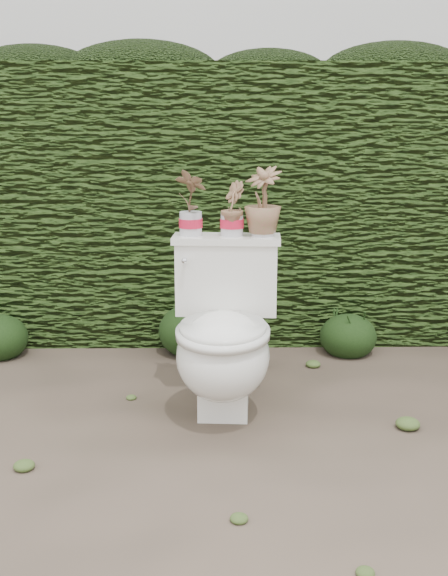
{
  "coord_description": "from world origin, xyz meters",
  "views": [
    {
      "loc": [
        -0.29,
        -2.89,
        1.33
      ],
      "look_at": [
        -0.24,
        0.32,
        0.55
      ],
      "focal_mm": 45.0,
      "sensor_mm": 36.0,
      "label": 1
    }
  ],
  "objects_px": {
    "toilet": "(224,338)",
    "potted_plant_left": "(190,204)",
    "potted_plant_center": "(232,210)",
    "potted_plant_right": "(263,203)"
  },
  "relations": [
    {
      "from": "potted_plant_left",
      "to": "potted_plant_right",
      "type": "relative_size",
      "value": 0.96
    },
    {
      "from": "potted_plant_center",
      "to": "potted_plant_left",
      "type": "bearing_deg",
      "value": 84.06
    },
    {
      "from": "potted_plant_center",
      "to": "potted_plant_right",
      "type": "relative_size",
      "value": 0.78
    },
    {
      "from": "potted_plant_left",
      "to": "toilet",
      "type": "bearing_deg",
      "value": 155.48
    },
    {
      "from": "potted_plant_left",
      "to": "potted_plant_right",
      "type": "height_order",
      "value": "potted_plant_right"
    },
    {
      "from": "toilet",
      "to": "potted_plant_right",
      "type": "relative_size",
      "value": 2.55
    },
    {
      "from": "toilet",
      "to": "potted_plant_right",
      "type": "distance_m",
      "value": 0.64
    },
    {
      "from": "toilet",
      "to": "potted_plant_left",
      "type": "relative_size",
      "value": 2.66
    },
    {
      "from": "toilet",
      "to": "potted_plant_center",
      "type": "relative_size",
      "value": 3.27
    },
    {
      "from": "toilet",
      "to": "potted_plant_right",
      "type": "height_order",
      "value": "potted_plant_right"
    }
  ]
}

